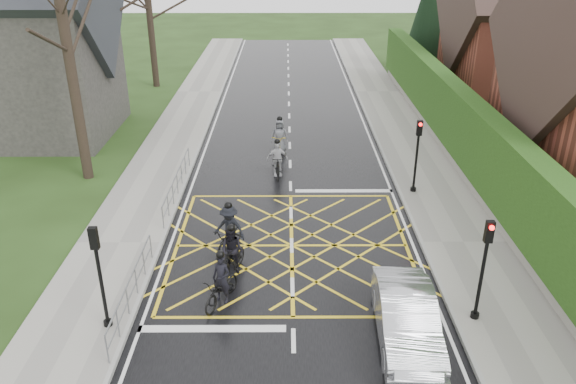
{
  "coord_description": "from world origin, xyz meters",
  "views": [
    {
      "loc": [
        -0.19,
        -16.94,
        10.04
      ],
      "look_at": [
        -0.12,
        1.65,
        1.3
      ],
      "focal_mm": 35.0,
      "sensor_mm": 36.0,
      "label": 1
    }
  ],
  "objects_px": {
    "cyclist_mid": "(230,234)",
    "cyclist_lead": "(280,141)",
    "cyclist_front": "(277,163)",
    "car": "(407,319)",
    "cyclist_rear": "(222,287)",
    "cyclist_back": "(232,255)"
  },
  "relations": [
    {
      "from": "cyclist_rear",
      "to": "cyclist_back",
      "type": "xyz_separation_m",
      "value": [
        0.18,
        1.56,
        0.1
      ]
    },
    {
      "from": "car",
      "to": "cyclist_lead",
      "type": "bearing_deg",
      "value": 106.65
    },
    {
      "from": "cyclist_mid",
      "to": "cyclist_lead",
      "type": "height_order",
      "value": "cyclist_lead"
    },
    {
      "from": "cyclist_back",
      "to": "cyclist_front",
      "type": "height_order",
      "value": "cyclist_back"
    },
    {
      "from": "cyclist_mid",
      "to": "cyclist_lead",
      "type": "distance_m",
      "value": 9.46
    },
    {
      "from": "cyclist_back",
      "to": "cyclist_rear",
      "type": "bearing_deg",
      "value": -76.06
    },
    {
      "from": "cyclist_rear",
      "to": "cyclist_mid",
      "type": "xyz_separation_m",
      "value": [
        -0.03,
        2.93,
        0.12
      ]
    },
    {
      "from": "cyclist_rear",
      "to": "cyclist_lead",
      "type": "xyz_separation_m",
      "value": [
        1.58,
        12.25,
        0.08
      ]
    },
    {
      "from": "cyclist_mid",
      "to": "cyclist_rear",
      "type": "bearing_deg",
      "value": -69.94
    },
    {
      "from": "cyclist_back",
      "to": "cyclist_front",
      "type": "relative_size",
      "value": 1.02
    },
    {
      "from": "cyclist_lead",
      "to": "cyclist_front",
      "type": "bearing_deg",
      "value": -87.08
    },
    {
      "from": "cyclist_mid",
      "to": "cyclist_lead",
      "type": "relative_size",
      "value": 1.03
    },
    {
      "from": "cyclist_rear",
      "to": "cyclist_lead",
      "type": "height_order",
      "value": "cyclist_lead"
    },
    {
      "from": "cyclist_back",
      "to": "cyclist_front",
      "type": "distance_m",
      "value": 7.94
    },
    {
      "from": "cyclist_lead",
      "to": "car",
      "type": "height_order",
      "value": "cyclist_lead"
    },
    {
      "from": "cyclist_back",
      "to": "car",
      "type": "distance_m",
      "value": 5.88
    },
    {
      "from": "cyclist_rear",
      "to": "cyclist_front",
      "type": "relative_size",
      "value": 1.05
    },
    {
      "from": "cyclist_rear",
      "to": "cyclist_mid",
      "type": "bearing_deg",
      "value": 115.3
    },
    {
      "from": "cyclist_lead",
      "to": "cyclist_rear",
      "type": "bearing_deg",
      "value": -92.81
    },
    {
      "from": "cyclist_back",
      "to": "cyclist_front",
      "type": "xyz_separation_m",
      "value": [
        1.32,
        7.83,
        -0.02
      ]
    },
    {
      "from": "cyclist_rear",
      "to": "cyclist_mid",
      "type": "height_order",
      "value": "cyclist_mid"
    },
    {
      "from": "cyclist_front",
      "to": "car",
      "type": "height_order",
      "value": "cyclist_front"
    }
  ]
}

